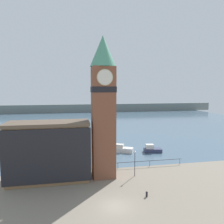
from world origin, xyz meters
The scene contains 10 objects.
ground_plane centered at (0.00, 0.00, 0.00)m, with size 160.00×160.00×0.00m, color gray.
water centered at (0.00, 72.93, 0.00)m, with size 160.00×120.00×0.00m.
far_shoreline centered at (0.00, 112.93, 2.50)m, with size 180.00×3.00×5.00m.
pier_railing centered at (9.31, 12.68, 0.97)m, with size 12.98×0.08×1.09m.
clock_tower centered at (0.00, 9.84, 12.25)m, with size 4.21×4.21×23.09m.
pier_building centered at (-8.80, 9.74, 4.76)m, with size 12.95×5.55×9.47m.
boat_near centered at (6.35, 22.85, 0.69)m, with size 5.10×3.83×1.80m.
boat_far centered at (13.13, 21.41, 0.67)m, with size 4.31×2.57×1.84m.
mooring_bollard_near centered at (4.69, 1.55, 0.41)m, with size 0.29×0.29×0.76m.
lamp_post centered at (5.14, 8.71, 2.99)m, with size 0.32×0.32×4.33m.
Camera 1 is at (-5.31, -25.39, 14.62)m, focal length 35.00 mm.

